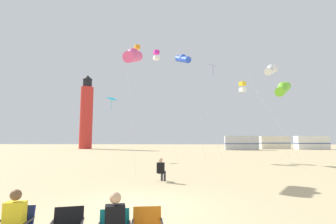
{
  "coord_description": "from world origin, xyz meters",
  "views": [
    {
      "loc": [
        1.38,
        -7.85,
        2.07
      ],
      "look_at": [
        0.38,
        11.25,
        4.17
      ],
      "focal_mm": 26.76,
      "sensor_mm": 36.0,
      "label": 1
    }
  ],
  "objects_px": {
    "kite_box_gold": "(242,87)",
    "kite_tube_blue": "(183,59)",
    "kite_diamond_violet": "(212,69)",
    "rv_van_white": "(311,143)",
    "kite_tube_rainbow": "(133,56)",
    "kite_tube_lime": "(283,88)",
    "rv_van_silver": "(241,143)",
    "kite_box_magenta": "(156,55)",
    "spectator_navy_chair": "(12,222)",
    "kite_box_orange": "(137,50)",
    "rv_van_cream": "(274,143)",
    "kite_diamond_cyan": "(112,101)",
    "kite_tube_white": "(271,70)",
    "kite_flyer_standing": "(161,169)",
    "lighthouse_distant": "(86,114)"
  },
  "relations": [
    {
      "from": "kite_tube_lime",
      "to": "rv_van_cream",
      "type": "bearing_deg",
      "value": 71.32
    },
    {
      "from": "kite_diamond_violet",
      "to": "rv_van_cream",
      "type": "distance_m",
      "value": 34.56
    },
    {
      "from": "kite_tube_blue",
      "to": "rv_van_white",
      "type": "xyz_separation_m",
      "value": [
        26.88,
        27.62,
        -9.39
      ]
    },
    {
      "from": "rv_van_cream",
      "to": "rv_van_silver",
      "type": "bearing_deg",
      "value": -146.25
    },
    {
      "from": "kite_tube_white",
      "to": "kite_box_magenta",
      "type": "bearing_deg",
      "value": 154.6
    },
    {
      "from": "kite_box_orange",
      "to": "kite_tube_white",
      "type": "bearing_deg",
      "value": -21.16
    },
    {
      "from": "kite_flyer_standing",
      "to": "kite_box_magenta",
      "type": "xyz_separation_m",
      "value": [
        -1.97,
        16.82,
        11.66
      ]
    },
    {
      "from": "kite_flyer_standing",
      "to": "kite_tube_white",
      "type": "distance_m",
      "value": 16.94
    },
    {
      "from": "kite_tube_blue",
      "to": "rv_van_white",
      "type": "bearing_deg",
      "value": 45.78
    },
    {
      "from": "kite_tube_lime",
      "to": "kite_diamond_violet",
      "type": "xyz_separation_m",
      "value": [
        -4.0,
        9.96,
        4.42
      ]
    },
    {
      "from": "kite_box_magenta",
      "to": "spectator_navy_chair",
      "type": "bearing_deg",
      "value": -90.12
    },
    {
      "from": "kite_tube_rainbow",
      "to": "kite_tube_blue",
      "type": "height_order",
      "value": "kite_tube_blue"
    },
    {
      "from": "spectator_navy_chair",
      "to": "kite_tube_rainbow",
      "type": "distance_m",
      "value": 12.74
    },
    {
      "from": "kite_tube_rainbow",
      "to": "kite_diamond_violet",
      "type": "relative_size",
      "value": 0.73
    },
    {
      "from": "kite_box_magenta",
      "to": "kite_diamond_cyan",
      "type": "bearing_deg",
      "value": -144.03
    },
    {
      "from": "lighthouse_distant",
      "to": "kite_box_orange",
      "type": "bearing_deg",
      "value": -58.24
    },
    {
      "from": "kite_box_gold",
      "to": "rv_van_cream",
      "type": "xyz_separation_m",
      "value": [
        13.61,
        28.59,
        -6.81
      ]
    },
    {
      "from": "kite_diamond_cyan",
      "to": "kite_diamond_violet",
      "type": "xyz_separation_m",
      "value": [
        11.19,
        2.89,
        4.14
      ]
    },
    {
      "from": "spectator_navy_chair",
      "to": "kite_tube_lime",
      "type": "xyz_separation_m",
      "value": [
        10.76,
        14.61,
        5.31
      ]
    },
    {
      "from": "kite_tube_lime",
      "to": "rv_van_silver",
      "type": "relative_size",
      "value": 1.0
    },
    {
      "from": "kite_box_gold",
      "to": "kite_tube_white",
      "type": "relative_size",
      "value": 0.93
    },
    {
      "from": "kite_diamond_violet",
      "to": "rv_van_white",
      "type": "distance_m",
      "value": 35.32
    },
    {
      "from": "kite_box_orange",
      "to": "kite_tube_white",
      "type": "height_order",
      "value": "kite_box_orange"
    },
    {
      "from": "kite_box_gold",
      "to": "rv_van_cream",
      "type": "height_order",
      "value": "kite_box_gold"
    },
    {
      "from": "kite_flyer_standing",
      "to": "kite_tube_rainbow",
      "type": "bearing_deg",
      "value": -34.42
    },
    {
      "from": "kite_flyer_standing",
      "to": "lighthouse_distant",
      "type": "relative_size",
      "value": 0.07
    },
    {
      "from": "kite_box_magenta",
      "to": "rv_van_silver",
      "type": "bearing_deg",
      "value": 55.39
    },
    {
      "from": "kite_flyer_standing",
      "to": "kite_diamond_cyan",
      "type": "relative_size",
      "value": 0.18
    },
    {
      "from": "kite_tube_lime",
      "to": "kite_diamond_violet",
      "type": "bearing_deg",
      "value": 111.88
    },
    {
      "from": "kite_diamond_violet",
      "to": "rv_van_white",
      "type": "xyz_separation_m",
      "value": [
        23.37,
        24.93,
        -8.95
      ]
    },
    {
      "from": "rv_van_white",
      "to": "kite_tube_white",
      "type": "bearing_deg",
      "value": -122.6
    },
    {
      "from": "kite_diamond_violet",
      "to": "kite_diamond_cyan",
      "type": "bearing_deg",
      "value": -165.52
    },
    {
      "from": "lighthouse_distant",
      "to": "rv_van_silver",
      "type": "xyz_separation_m",
      "value": [
        33.42,
        -4.27,
        -6.45
      ]
    },
    {
      "from": "kite_diamond_violet",
      "to": "rv_van_cream",
      "type": "xyz_separation_m",
      "value": [
        17.06,
        28.69,
        -8.95
      ]
    },
    {
      "from": "lighthouse_distant",
      "to": "rv_van_white",
      "type": "xyz_separation_m",
      "value": [
        48.56,
        -1.36,
        -6.45
      ]
    },
    {
      "from": "kite_box_gold",
      "to": "kite_tube_blue",
      "type": "bearing_deg",
      "value": -158.13
    },
    {
      "from": "kite_flyer_standing",
      "to": "rv_van_white",
      "type": "distance_m",
      "value": 50.04
    },
    {
      "from": "rv_van_silver",
      "to": "rv_van_cream",
      "type": "xyz_separation_m",
      "value": [
        8.83,
        6.67,
        0.0
      ]
    },
    {
      "from": "spectator_navy_chair",
      "to": "rv_van_cream",
      "type": "bearing_deg",
      "value": 57.23
    },
    {
      "from": "rv_van_silver",
      "to": "rv_van_cream",
      "type": "bearing_deg",
      "value": 41.29
    },
    {
      "from": "kite_flyer_standing",
      "to": "kite_box_magenta",
      "type": "bearing_deg",
      "value": -64.67
    },
    {
      "from": "kite_diamond_cyan",
      "to": "kite_tube_blue",
      "type": "distance_m",
      "value": 8.94
    },
    {
      "from": "kite_box_gold",
      "to": "kite_tube_blue",
      "type": "height_order",
      "value": "kite_tube_blue"
    },
    {
      "from": "kite_tube_rainbow",
      "to": "kite_box_orange",
      "type": "xyz_separation_m",
      "value": [
        -2.31,
        14.02,
        5.56
      ]
    },
    {
      "from": "kite_tube_rainbow",
      "to": "lighthouse_distant",
      "type": "height_order",
      "value": "lighthouse_distant"
    },
    {
      "from": "kite_diamond_violet",
      "to": "rv_van_cream",
      "type": "relative_size",
      "value": 1.68
    },
    {
      "from": "kite_diamond_cyan",
      "to": "rv_van_cream",
      "type": "height_order",
      "value": "kite_diamond_cyan"
    },
    {
      "from": "kite_box_gold",
      "to": "kite_diamond_violet",
      "type": "bearing_deg",
      "value": -178.33
    },
    {
      "from": "kite_box_orange",
      "to": "rv_van_white",
      "type": "xyz_separation_m",
      "value": [
        32.45,
        24.67,
        -11.53
      ]
    },
    {
      "from": "spectator_navy_chair",
      "to": "lighthouse_distant",
      "type": "relative_size",
      "value": 0.07
    }
  ]
}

